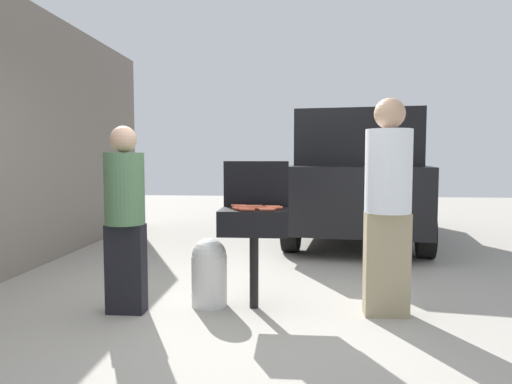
{
  "coord_description": "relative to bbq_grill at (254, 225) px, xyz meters",
  "views": [
    {
      "loc": [
        0.61,
        -3.91,
        1.35
      ],
      "look_at": [
        0.23,
        0.65,
        1.0
      ],
      "focal_mm": 32.69,
      "sensor_mm": 36.0,
      "label": 1
    }
  ],
  "objects": [
    {
      "name": "bbq_grill",
      "position": [
        0.0,
        0.0,
        0.0
      ],
      "size": [
        0.6,
        0.44,
        0.89
      ],
      "color": "black",
      "rests_on": "ground"
    },
    {
      "name": "ground_plane",
      "position": [
        -0.25,
        -0.15,
        -0.75
      ],
      "size": [
        24.0,
        24.0,
        0.0
      ],
      "primitive_type": "plane",
      "color": "#9E998E"
    },
    {
      "name": "hot_dog_6",
      "position": [
        0.12,
        -0.15,
        0.15
      ],
      "size": [
        0.13,
        0.03,
        0.03
      ],
      "primitive_type": "cylinder",
      "rotation": [
        0.0,
        1.57,
        -0.02
      ],
      "color": "#C6593D",
      "rests_on": "bbq_grill"
    },
    {
      "name": "hot_dog_2",
      "position": [
        -0.09,
        -0.12,
        0.15
      ],
      "size": [
        0.13,
        0.04,
        0.03
      ],
      "primitive_type": "cylinder",
      "rotation": [
        0.0,
        1.57,
        -0.11
      ],
      "color": "#AD4228",
      "rests_on": "bbq_grill"
    },
    {
      "name": "person_right",
      "position": [
        1.14,
        -0.1,
        0.25
      ],
      "size": [
        0.38,
        0.38,
        1.83
      ],
      "rotation": [
        0.0,
        0.0,
        3.37
      ],
      "color": "gray",
      "rests_on": "ground"
    },
    {
      "name": "hot_dog_1",
      "position": [
        -0.06,
        0.06,
        0.15
      ],
      "size": [
        0.13,
        0.04,
        0.03
      ],
      "primitive_type": "cylinder",
      "rotation": [
        0.0,
        1.57,
        0.1
      ],
      "color": "#C6593D",
      "rests_on": "bbq_grill"
    },
    {
      "name": "hot_dog_13",
      "position": [
        0.18,
        0.02,
        0.15
      ],
      "size": [
        0.13,
        0.03,
        0.03
      ],
      "primitive_type": "cylinder",
      "rotation": [
        0.0,
        1.57,
        0.03
      ],
      "color": "#C6593D",
      "rests_on": "bbq_grill"
    },
    {
      "name": "hot_dog_8",
      "position": [
        0.11,
        -0.1,
        0.15
      ],
      "size": [
        0.13,
        0.03,
        0.03
      ],
      "primitive_type": "cylinder",
      "rotation": [
        0.0,
        1.57,
        0.02
      ],
      "color": "#AD4228",
      "rests_on": "bbq_grill"
    },
    {
      "name": "propane_tank",
      "position": [
        -0.41,
        0.02,
        -0.43
      ],
      "size": [
        0.32,
        0.32,
        0.62
      ],
      "color": "silver",
      "rests_on": "ground"
    },
    {
      "name": "hot_dog_11",
      "position": [
        0.16,
        0.08,
        0.15
      ],
      "size": [
        0.13,
        0.03,
        0.03
      ],
      "primitive_type": "cylinder",
      "rotation": [
        0.0,
        1.57,
        -0.01
      ],
      "color": "#C6593D",
      "rests_on": "bbq_grill"
    },
    {
      "name": "hot_dog_14",
      "position": [
        0.14,
        -0.07,
        0.15
      ],
      "size": [
        0.13,
        0.03,
        0.03
      ],
      "primitive_type": "cylinder",
      "rotation": [
        0.0,
        1.57,
        0.05
      ],
      "color": "#B74C33",
      "rests_on": "bbq_grill"
    },
    {
      "name": "person_left",
      "position": [
        -1.09,
        -0.22,
        0.13
      ],
      "size": [
        0.34,
        0.34,
        1.61
      ],
      "rotation": [
        0.0,
        0.0,
        0.13
      ],
      "color": "black",
      "rests_on": "ground"
    },
    {
      "name": "hot_dog_3",
      "position": [
        0.0,
        -0.06,
        0.15
      ],
      "size": [
        0.13,
        0.03,
        0.03
      ],
      "primitive_type": "cylinder",
      "rotation": [
        0.0,
        1.57,
        0.06
      ],
      "color": "#AD4228",
      "rests_on": "bbq_grill"
    },
    {
      "name": "hot_dog_4",
      "position": [
        -0.13,
        0.11,
        0.15
      ],
      "size": [
        0.13,
        0.03,
        0.03
      ],
      "primitive_type": "cylinder",
      "rotation": [
        0.0,
        1.57,
        -0.03
      ],
      "color": "#C6593D",
      "rests_on": "bbq_grill"
    },
    {
      "name": "hot_dog_7",
      "position": [
        -0.12,
        -0.04,
        0.15
      ],
      "size": [
        0.13,
        0.04,
        0.03
      ],
      "primitive_type": "cylinder",
      "rotation": [
        0.0,
        1.57,
        -0.1
      ],
      "color": "#B74C33",
      "rests_on": "bbq_grill"
    },
    {
      "name": "hot_dog_5",
      "position": [
        -0.16,
        0.14,
        0.15
      ],
      "size": [
        0.13,
        0.03,
        0.03
      ],
      "primitive_type": "cylinder",
      "rotation": [
        0.0,
        1.57,
        -0.05
      ],
      "color": "#B74C33",
      "rests_on": "bbq_grill"
    },
    {
      "name": "grill_lid_open",
      "position": [
        0.0,
        0.22,
        0.35
      ],
      "size": [
        0.6,
        0.05,
        0.42
      ],
      "primitive_type": "cube",
      "color": "black",
      "rests_on": "bbq_grill"
    },
    {
      "name": "parked_minivan",
      "position": [
        1.42,
        3.83,
        0.28
      ],
      "size": [
        2.54,
        4.63,
        2.02
      ],
      "rotation": [
        0.0,
        0.0,
        3.0
      ],
      "color": "black",
      "rests_on": "ground"
    },
    {
      "name": "hot_dog_0",
      "position": [
        0.19,
        -0.01,
        0.15
      ],
      "size": [
        0.13,
        0.03,
        0.03
      ],
      "primitive_type": "cylinder",
      "rotation": [
        0.0,
        1.57,
        0.03
      ],
      "color": "#B74C33",
      "rests_on": "bbq_grill"
    },
    {
      "name": "hot_dog_12",
      "position": [
        0.0,
        0.1,
        0.15
      ],
      "size": [
        0.13,
        0.03,
        0.03
      ],
      "primitive_type": "cylinder",
      "rotation": [
        0.0,
        1.57,
        0.07
      ],
      "color": "#C6593D",
      "rests_on": "bbq_grill"
    },
    {
      "name": "house_wall_side",
      "position": [
        -2.89,
        0.85,
        0.85
      ],
      "size": [
        0.24,
        8.0,
        3.19
      ],
      "primitive_type": "cube",
      "color": "slate",
      "rests_on": "ground"
    },
    {
      "name": "hot_dog_10",
      "position": [
        -0.04,
        -0.17,
        0.15
      ],
      "size": [
        0.13,
        0.04,
        0.03
      ],
      "primitive_type": "cylinder",
      "rotation": [
        0.0,
        1.57,
        -0.08
      ],
      "color": "#B74C33",
      "rests_on": "bbq_grill"
    },
    {
      "name": "hot_dog_9",
      "position": [
        0.07,
        0.04,
        0.15
      ],
      "size": [
        0.13,
        0.04,
        0.03
      ],
      "primitive_type": "cylinder",
      "rotation": [
        0.0,
        1.57,
        -0.1
      ],
      "color": "#AD4228",
      "rests_on": "bbq_grill"
    }
  ]
}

